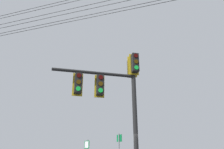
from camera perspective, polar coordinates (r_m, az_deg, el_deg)
signal_mast_assembly at (r=9.95m, az=1.33°, el=-4.03°), size 3.87×1.24×6.18m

